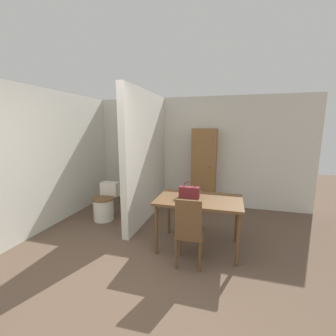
# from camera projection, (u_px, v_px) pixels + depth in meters

# --- Properties ---
(ground_plane) EXTENTS (16.00, 16.00, 0.00)m
(ground_plane) POSITION_uv_depth(u_px,v_px,m) (128.00, 305.00, 2.34)
(ground_plane) COLOR brown
(wall_back) EXTENTS (5.42, 0.12, 2.50)m
(wall_back) POSITION_uv_depth(u_px,v_px,m) (189.00, 152.00, 5.33)
(wall_back) COLOR silver
(wall_back) RESTS_ON ground_plane
(wall_left) EXTENTS (0.12, 4.34, 2.50)m
(wall_left) POSITION_uv_depth(u_px,v_px,m) (56.00, 158.00, 4.29)
(wall_left) COLOR silver
(wall_left) RESTS_ON ground_plane
(partition_wall) EXTENTS (0.12, 2.09, 2.50)m
(partition_wall) POSITION_uv_depth(u_px,v_px,m) (147.00, 157.00, 4.45)
(partition_wall) COLOR silver
(partition_wall) RESTS_ON ground_plane
(dining_table) EXTENTS (1.25, 0.80, 0.78)m
(dining_table) POSITION_uv_depth(u_px,v_px,m) (199.00, 204.00, 3.35)
(dining_table) COLOR brown
(dining_table) RESTS_ON ground_plane
(wooden_chair) EXTENTS (0.38, 0.38, 0.95)m
(wooden_chair) POSITION_uv_depth(u_px,v_px,m) (189.00, 231.00, 2.90)
(wooden_chair) COLOR brown
(wooden_chair) RESTS_ON ground_plane
(toilet) EXTENTS (0.43, 0.57, 0.71)m
(toilet) POSITION_uv_depth(u_px,v_px,m) (105.00, 205.00, 4.51)
(toilet) COLOR silver
(toilet) RESTS_ON ground_plane
(handbag) EXTENTS (0.30, 0.11, 0.26)m
(handbag) POSITION_uv_depth(u_px,v_px,m) (189.00, 192.00, 3.35)
(handbag) COLOR maroon
(handbag) RESTS_ON dining_table
(wooden_cabinet) EXTENTS (0.52, 0.44, 1.80)m
(wooden_cabinet) POSITION_uv_depth(u_px,v_px,m) (204.00, 169.00, 5.01)
(wooden_cabinet) COLOR brown
(wooden_cabinet) RESTS_ON ground_plane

